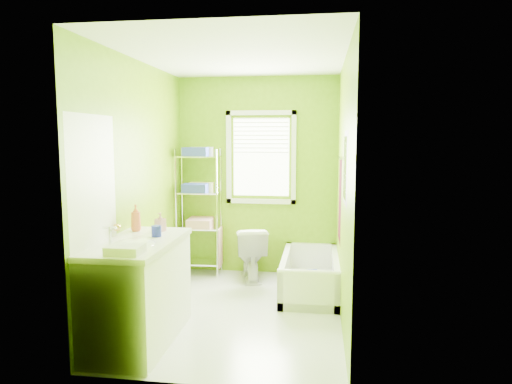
# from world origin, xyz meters

# --- Properties ---
(ground) EXTENTS (2.90, 2.90, 0.00)m
(ground) POSITION_xyz_m (0.00, 0.00, 0.00)
(ground) COLOR silver
(ground) RESTS_ON ground
(room_envelope) EXTENTS (2.14, 2.94, 2.62)m
(room_envelope) POSITION_xyz_m (0.00, 0.00, 1.55)
(room_envelope) COLOR #679507
(room_envelope) RESTS_ON ground
(window) EXTENTS (0.92, 0.05, 1.22)m
(window) POSITION_xyz_m (0.05, 1.42, 1.61)
(window) COLOR white
(window) RESTS_ON ground
(door) EXTENTS (0.09, 0.80, 2.00)m
(door) POSITION_xyz_m (-1.04, -1.00, 1.00)
(door) COLOR white
(door) RESTS_ON ground
(right_wall_decor) EXTENTS (0.04, 1.48, 1.17)m
(right_wall_decor) POSITION_xyz_m (1.04, -0.02, 1.32)
(right_wall_decor) COLOR #400713
(right_wall_decor) RESTS_ON ground
(bathtub) EXTENTS (0.65, 1.40, 0.45)m
(bathtub) POSITION_xyz_m (0.72, 0.71, 0.14)
(bathtub) COLOR white
(bathtub) RESTS_ON ground
(toilet) EXTENTS (0.54, 0.75, 0.69)m
(toilet) POSITION_xyz_m (-0.04, 1.11, 0.34)
(toilet) COLOR white
(toilet) RESTS_ON ground
(vanity) EXTENTS (0.63, 1.22, 1.17)m
(vanity) POSITION_xyz_m (-0.75, -0.81, 0.49)
(vanity) COLOR white
(vanity) RESTS_ON ground
(wire_shelf_unit) EXTENTS (0.58, 0.46, 1.69)m
(wire_shelf_unit) POSITION_xyz_m (-0.73, 1.27, 1.03)
(wire_shelf_unit) COLOR silver
(wire_shelf_unit) RESTS_ON ground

